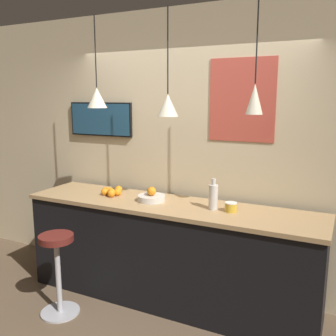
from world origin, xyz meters
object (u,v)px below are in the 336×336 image
object	(u,v)px
spread_jar	(231,207)
mounted_tv	(101,119)
fruit_bowl	(151,196)
juice_bottle	(213,196)
bar_stool	(57,263)

from	to	relation	value
spread_jar	mounted_tv	xyz separation A→B (m)	(-1.68, 0.39, 0.72)
fruit_bowl	juice_bottle	distance (m)	0.65
juice_bottle	spread_jar	xyz separation A→B (m)	(0.17, -0.00, -0.08)
bar_stool	mounted_tv	distance (m)	1.67
juice_bottle	mounted_tv	distance (m)	1.69
juice_bottle	mounted_tv	bearing A→B (deg)	165.65
bar_stool	juice_bottle	xyz separation A→B (m)	(1.26, 0.69, 0.62)
fruit_bowl	spread_jar	size ratio (longest dim) A/B	2.53
bar_stool	fruit_bowl	size ratio (longest dim) A/B	2.83
bar_stool	fruit_bowl	world-z (taller)	fruit_bowl
bar_stool	juice_bottle	size ratio (longest dim) A/B	2.70
bar_stool	juice_bottle	world-z (taller)	juice_bottle
spread_jar	fruit_bowl	bearing A→B (deg)	179.92
fruit_bowl	spread_jar	bearing A→B (deg)	-0.08
bar_stool	juice_bottle	distance (m)	1.56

